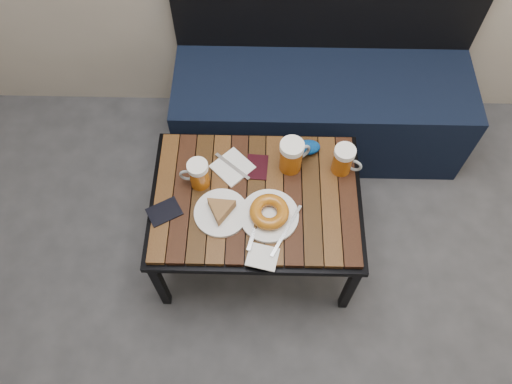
{
  "coord_description": "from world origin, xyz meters",
  "views": [
    {
      "loc": [
        -0.03,
        0.14,
        2.18
      ],
      "look_at": [
        -0.05,
        1.11,
        0.5
      ],
      "focal_mm": 35.0,
      "sensor_mm": 36.0,
      "label": 1
    }
  ],
  "objects_px": {
    "plate_pie": "(221,211)",
    "beer_mug_centre": "(292,155)",
    "passport_navy": "(164,212)",
    "passport_burgundy": "(257,167)",
    "knit_pouch": "(307,148)",
    "beer_mug_right": "(344,160)",
    "bench": "(320,101)",
    "cafe_table": "(256,201)",
    "beer_mug_left": "(198,174)",
    "plate_bagel": "(269,214)"
  },
  "relations": [
    {
      "from": "beer_mug_centre",
      "to": "beer_mug_right",
      "type": "xyz_separation_m",
      "value": [
        0.2,
        -0.01,
        -0.01
      ]
    },
    {
      "from": "passport_burgundy",
      "to": "knit_pouch",
      "type": "distance_m",
      "value": 0.22
    },
    {
      "from": "plate_pie",
      "to": "cafe_table",
      "type": "bearing_deg",
      "value": 32.01
    },
    {
      "from": "bench",
      "to": "knit_pouch",
      "type": "relative_size",
      "value": 12.92
    },
    {
      "from": "beer_mug_right",
      "to": "passport_burgundy",
      "type": "height_order",
      "value": "beer_mug_right"
    },
    {
      "from": "beer_mug_right",
      "to": "passport_navy",
      "type": "relative_size",
      "value": 1.09
    },
    {
      "from": "beer_mug_centre",
      "to": "beer_mug_right",
      "type": "distance_m",
      "value": 0.21
    },
    {
      "from": "passport_burgundy",
      "to": "knit_pouch",
      "type": "relative_size",
      "value": 1.1
    },
    {
      "from": "plate_bagel",
      "to": "passport_navy",
      "type": "distance_m",
      "value": 0.41
    },
    {
      "from": "cafe_table",
      "to": "beer_mug_centre",
      "type": "relative_size",
      "value": 5.5
    },
    {
      "from": "beer_mug_right",
      "to": "passport_navy",
      "type": "bearing_deg",
      "value": -141.62
    },
    {
      "from": "cafe_table",
      "to": "beer_mug_right",
      "type": "bearing_deg",
      "value": 20.86
    },
    {
      "from": "plate_pie",
      "to": "passport_burgundy",
      "type": "bearing_deg",
      "value": 58.06
    },
    {
      "from": "beer_mug_right",
      "to": "plate_bagel",
      "type": "xyz_separation_m",
      "value": [
        -0.29,
        -0.22,
        -0.04
      ]
    },
    {
      "from": "bench",
      "to": "knit_pouch",
      "type": "distance_m",
      "value": 0.5
    },
    {
      "from": "plate_pie",
      "to": "beer_mug_centre",
      "type": "bearing_deg",
      "value": 39.59
    },
    {
      "from": "beer_mug_left",
      "to": "beer_mug_right",
      "type": "relative_size",
      "value": 0.97
    },
    {
      "from": "cafe_table",
      "to": "beer_mug_right",
      "type": "height_order",
      "value": "beer_mug_right"
    },
    {
      "from": "plate_bagel",
      "to": "bench",
      "type": "bearing_deg",
      "value": 71.44
    },
    {
      "from": "passport_navy",
      "to": "passport_burgundy",
      "type": "bearing_deg",
      "value": 91.29
    },
    {
      "from": "plate_bagel",
      "to": "passport_burgundy",
      "type": "distance_m",
      "value": 0.23
    },
    {
      "from": "bench",
      "to": "cafe_table",
      "type": "bearing_deg",
      "value": -114.84
    },
    {
      "from": "plate_pie",
      "to": "knit_pouch",
      "type": "height_order",
      "value": "plate_pie"
    },
    {
      "from": "passport_burgundy",
      "to": "passport_navy",
      "type": "bearing_deg",
      "value": -145.44
    },
    {
      "from": "beer_mug_centre",
      "to": "knit_pouch",
      "type": "height_order",
      "value": "beer_mug_centre"
    },
    {
      "from": "passport_navy",
      "to": "knit_pouch",
      "type": "relative_size",
      "value": 1.14
    },
    {
      "from": "plate_pie",
      "to": "passport_burgundy",
      "type": "xyz_separation_m",
      "value": [
        0.13,
        0.21,
        -0.02
      ]
    },
    {
      "from": "bench",
      "to": "plate_bagel",
      "type": "height_order",
      "value": "bench"
    },
    {
      "from": "bench",
      "to": "plate_pie",
      "type": "bearing_deg",
      "value": -120.57
    },
    {
      "from": "knit_pouch",
      "to": "beer_mug_left",
      "type": "bearing_deg",
      "value": -159.11
    },
    {
      "from": "beer_mug_left",
      "to": "beer_mug_right",
      "type": "height_order",
      "value": "beer_mug_right"
    },
    {
      "from": "plate_bagel",
      "to": "passport_navy",
      "type": "bearing_deg",
      "value": 178.42
    },
    {
      "from": "beer_mug_right",
      "to": "plate_pie",
      "type": "bearing_deg",
      "value": -134.38
    },
    {
      "from": "plate_bagel",
      "to": "plate_pie",
      "type": "bearing_deg",
      "value": 177.02
    },
    {
      "from": "passport_navy",
      "to": "passport_burgundy",
      "type": "distance_m",
      "value": 0.41
    },
    {
      "from": "beer_mug_right",
      "to": "knit_pouch",
      "type": "height_order",
      "value": "beer_mug_right"
    },
    {
      "from": "bench",
      "to": "beer_mug_left",
      "type": "relative_size",
      "value": 10.69
    },
    {
      "from": "beer_mug_right",
      "to": "passport_burgundy",
      "type": "relative_size",
      "value": 1.13
    },
    {
      "from": "knit_pouch",
      "to": "passport_navy",
      "type": "bearing_deg",
      "value": -151.81
    },
    {
      "from": "beer_mug_left",
      "to": "knit_pouch",
      "type": "xyz_separation_m",
      "value": [
        0.43,
        0.16,
        -0.04
      ]
    },
    {
      "from": "beer_mug_centre",
      "to": "beer_mug_right",
      "type": "relative_size",
      "value": 1.14
    },
    {
      "from": "plate_pie",
      "to": "passport_navy",
      "type": "distance_m",
      "value": 0.22
    },
    {
      "from": "beer_mug_centre",
      "to": "knit_pouch",
      "type": "distance_m",
      "value": 0.12
    },
    {
      "from": "bench",
      "to": "passport_navy",
      "type": "bearing_deg",
      "value": -131.7
    },
    {
      "from": "bench",
      "to": "beer_mug_centre",
      "type": "xyz_separation_m",
      "value": [
        -0.16,
        -0.51,
        0.28
      ]
    },
    {
      "from": "beer_mug_right",
      "to": "knit_pouch",
      "type": "relative_size",
      "value": 1.24
    },
    {
      "from": "plate_pie",
      "to": "knit_pouch",
      "type": "relative_size",
      "value": 1.92
    },
    {
      "from": "bench",
      "to": "knit_pouch",
      "type": "xyz_separation_m",
      "value": [
        -0.1,
        -0.44,
        0.22
      ]
    },
    {
      "from": "beer_mug_right",
      "to": "plate_pie",
      "type": "distance_m",
      "value": 0.52
    },
    {
      "from": "passport_navy",
      "to": "knit_pouch",
      "type": "bearing_deg",
      "value": 88.43
    }
  ]
}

